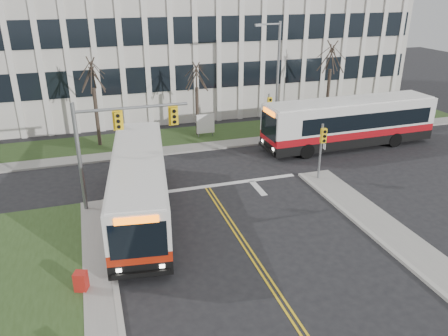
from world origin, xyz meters
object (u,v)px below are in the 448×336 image
(bus_main, at_px, (140,186))
(bus_cross, at_px, (349,124))
(directory_sign, at_px, (205,124))
(streetlight, at_px, (276,74))
(newspaper_box_red, at_px, (81,282))

(bus_main, distance_m, bus_cross, 18.04)
(bus_main, bearing_deg, directory_sign, 67.10)
(streetlight, distance_m, newspaper_box_red, 23.10)
(streetlight, height_order, newspaper_box_red, streetlight)
(directory_sign, bearing_deg, newspaper_box_red, -119.92)
(directory_sign, bearing_deg, streetlight, -13.23)
(streetlight, xyz_separation_m, directory_sign, (-5.53, 1.30, -4.02))
(streetlight, bearing_deg, bus_cross, -42.00)
(streetlight, bearing_deg, bus_main, -140.24)
(bus_main, relative_size, newspaper_box_red, 13.24)
(streetlight, relative_size, bus_cross, 0.67)
(newspaper_box_red, bearing_deg, bus_main, 82.48)
(directory_sign, xyz_separation_m, bus_cross, (10.05, -5.37, 0.65))
(bus_main, bearing_deg, bus_cross, 27.95)
(streetlight, height_order, bus_cross, streetlight)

